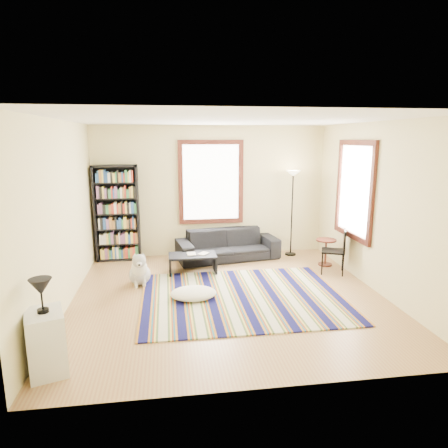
{
  "coord_description": "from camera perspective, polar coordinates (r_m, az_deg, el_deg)",
  "views": [
    {
      "loc": [
        -0.95,
        -6.07,
        2.53
      ],
      "look_at": [
        0.0,
        0.5,
        1.1
      ],
      "focal_mm": 32.0,
      "sensor_mm": 36.0,
      "label": 1
    }
  ],
  "objects": [
    {
      "name": "floor",
      "position": [
        6.66,
        0.62,
        -10.63
      ],
      "size": [
        5.0,
        5.0,
        0.1
      ],
      "primitive_type": "cube",
      "color": "#9D7B48",
      "rests_on": "ground"
    },
    {
      "name": "ceiling",
      "position": [
        6.15,
        0.69,
        15.15
      ],
      "size": [
        5.0,
        5.0,
        0.1
      ],
      "primitive_type": "cube",
      "color": "white",
      "rests_on": "floor"
    },
    {
      "name": "wall_back",
      "position": [
        8.74,
        -1.92,
        4.72
      ],
      "size": [
        5.0,
        0.1,
        2.8
      ],
      "primitive_type": "cube",
      "color": "beige",
      "rests_on": "floor"
    },
    {
      "name": "wall_front",
      "position": [
        3.81,
        6.58,
        -5.14
      ],
      "size": [
        5.0,
        0.1,
        2.8
      ],
      "primitive_type": "cube",
      "color": "beige",
      "rests_on": "floor"
    },
    {
      "name": "wall_left",
      "position": [
        6.38,
        -22.63,
        1.01
      ],
      "size": [
        0.1,
        5.0,
        2.8
      ],
      "primitive_type": "cube",
      "color": "beige",
      "rests_on": "floor"
    },
    {
      "name": "wall_right",
      "position": [
        7.09,
        21.48,
        2.15
      ],
      "size": [
        0.1,
        5.0,
        2.8
      ],
      "primitive_type": "cube",
      "color": "beige",
      "rests_on": "floor"
    },
    {
      "name": "window_back",
      "position": [
        8.64,
        -1.88,
        5.97
      ],
      "size": [
        1.2,
        0.06,
        1.6
      ],
      "primitive_type": "cube",
      "color": "white",
      "rests_on": "wall_back"
    },
    {
      "name": "window_right",
      "position": [
        7.73,
        18.18,
        4.64
      ],
      "size": [
        0.06,
        1.2,
        1.6
      ],
      "primitive_type": "cube",
      "color": "white",
      "rests_on": "wall_right"
    },
    {
      "name": "rug",
      "position": [
        6.58,
        2.61,
        -10.36
      ],
      "size": [
        3.22,
        2.58,
        0.02
      ],
      "primitive_type": "cube",
      "color": "#0C0C3F",
      "rests_on": "floor"
    },
    {
      "name": "sofa",
      "position": [
        8.51,
        0.52,
        -2.96
      ],
      "size": [
        1.17,
        2.24,
        0.62
      ],
      "primitive_type": "imported",
      "rotation": [
        0.0,
        0.0,
        0.17
      ],
      "color": "black",
      "rests_on": "floor"
    },
    {
      "name": "bookshelf",
      "position": [
        8.59,
        -15.03,
        1.48
      ],
      "size": [
        0.9,
        0.3,
        2.0
      ],
      "primitive_type": "cube",
      "color": "black",
      "rests_on": "floor"
    },
    {
      "name": "coffee_table",
      "position": [
        7.7,
        -4.51,
        -5.66
      ],
      "size": [
        1.0,
        0.71,
        0.36
      ],
      "primitive_type": "cube",
      "rotation": [
        0.0,
        0.0,
        0.25
      ],
      "color": "black",
      "rests_on": "floor"
    },
    {
      "name": "book_a",
      "position": [
        7.63,
        -5.29,
        -4.33
      ],
      "size": [
        0.22,
        0.17,
        0.02
      ],
      "primitive_type": "imported",
      "rotation": [
        0.0,
        0.0,
        0.05
      ],
      "color": "beige",
      "rests_on": "coffee_table"
    },
    {
      "name": "book_b",
      "position": [
        7.7,
        -3.44,
        -4.17
      ],
      "size": [
        0.25,
        0.26,
        0.02
      ],
      "primitive_type": "imported",
      "rotation": [
        0.0,
        0.0,
        -0.65
      ],
      "color": "beige",
      "rests_on": "coffee_table"
    },
    {
      "name": "floor_cushion",
      "position": [
        6.51,
        -4.39,
        -9.85
      ],
      "size": [
        0.89,
        0.78,
        0.19
      ],
      "primitive_type": "ellipsoid",
      "rotation": [
        0.0,
        0.0,
        -0.35
      ],
      "color": "silver",
      "rests_on": "floor"
    },
    {
      "name": "floor_lamp",
      "position": [
        8.79,
        9.67,
        1.49
      ],
      "size": [
        0.38,
        0.38,
        1.86
      ],
      "primitive_type": null,
      "rotation": [
        0.0,
        0.0,
        0.33
      ],
      "color": "black",
      "rests_on": "floor"
    },
    {
      "name": "side_table",
      "position": [
        8.35,
        14.32,
        -3.94
      ],
      "size": [
        0.5,
        0.5,
        0.54
      ],
      "primitive_type": "cylinder",
      "rotation": [
        0.0,
        0.0,
        -0.3
      ],
      "color": "#4E2013",
      "rests_on": "floor"
    },
    {
      "name": "folding_chair",
      "position": [
        7.87,
        15.32,
        -3.75
      ],
      "size": [
        0.54,
        0.53,
        0.86
      ],
      "primitive_type": "cube",
      "rotation": [
        0.0,
        0.0,
        -0.4
      ],
      "color": "black",
      "rests_on": "floor"
    },
    {
      "name": "white_cabinet",
      "position": [
        4.94,
        -24.05,
        -15.17
      ],
      "size": [
        0.52,
        0.59,
        0.7
      ],
      "primitive_type": "cube",
      "rotation": [
        0.0,
        0.0,
        0.32
      ],
      "color": "silver",
      "rests_on": "floor"
    },
    {
      "name": "table_lamp",
      "position": [
        4.72,
        -24.62,
        -9.3
      ],
      "size": [
        0.26,
        0.26,
        0.38
      ],
      "primitive_type": null,
      "rotation": [
        0.0,
        0.0,
        -0.07
      ],
      "color": "black",
      "rests_on": "white_cabinet"
    },
    {
      "name": "dog",
      "position": [
        7.21,
        -11.99,
        -6.16
      ],
      "size": [
        0.47,
        0.63,
        0.6
      ],
      "primitive_type": null,
      "rotation": [
        0.0,
        0.0,
        0.08
      ],
      "color": "silver",
      "rests_on": "floor"
    }
  ]
}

